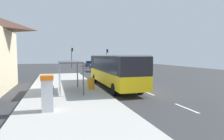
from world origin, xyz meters
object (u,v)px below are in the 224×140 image
object	(u,v)px
recycling_bin_orange	(92,84)
traffic_light_far_side	(72,55)
bus_shelter	(66,69)
recycling_bin_yellow	(90,83)
traffic_light_near_side	(107,55)
sedan_near	(95,65)
sedan_far	(89,63)
white_van	(104,64)
ticket_machine	(47,93)
bus	(114,69)

from	to	relation	value
recycling_bin_orange	traffic_light_far_side	distance (m)	31.06
traffic_light_far_side	bus_shelter	bearing A→B (deg)	-96.03
recycling_bin_yellow	traffic_light_near_side	bearing A→B (deg)	71.75
sedan_near	sedan_far	world-z (taller)	same
sedan_far	recycling_bin_orange	xyz separation A→B (m)	(-6.50, -38.19, -0.14)
white_van	traffic_light_far_side	world-z (taller)	traffic_light_far_side
recycling_bin_orange	bus_shelter	xyz separation A→B (m)	(-2.21, -0.42, 1.44)
ticket_machine	recycling_bin_yellow	distance (m)	7.43
sedan_far	recycling_bin_yellow	size ratio (longest dim) A/B	4.69
ticket_machine	recycling_bin_yellow	xyz separation A→B (m)	(3.51, 6.53, -0.52)
sedan_far	traffic_light_far_side	xyz separation A→B (m)	(-5.40, -7.26, 2.51)
ticket_machine	sedan_near	bearing A→B (deg)	74.11
traffic_light_far_side	bus_shelter	distance (m)	31.54
white_van	bus_shelter	size ratio (longest dim) A/B	1.32
sedan_near	sedan_far	distance (m)	8.86
recycling_bin_yellow	traffic_light_far_side	world-z (taller)	traffic_light_far_side
ticket_machine	bus_shelter	bearing A→B (deg)	76.52
white_van	traffic_light_far_side	xyz separation A→B (m)	(-5.30, 10.58, 1.96)
traffic_light_near_side	traffic_light_far_side	size ratio (longest dim) A/B	0.95
bus	white_van	size ratio (longest dim) A/B	2.08
traffic_light_far_side	recycling_bin_yellow	bearing A→B (deg)	-92.08
sedan_near	ticket_machine	size ratio (longest dim) A/B	2.28
bus	recycling_bin_orange	world-z (taller)	bus
white_van	recycling_bin_orange	world-z (taller)	white_van
white_van	bus_shelter	world-z (taller)	bus_shelter
recycling_bin_yellow	bus_shelter	size ratio (longest dim) A/B	0.24
sedan_far	recycling_bin_yellow	world-z (taller)	sedan_far
bus	ticket_machine	bearing A→B (deg)	-129.80
white_van	ticket_machine	distance (m)	27.99
recycling_bin_orange	recycling_bin_yellow	xyz separation A→B (m)	(0.00, 0.70, 0.00)
recycling_bin_yellow	bus_shelter	distance (m)	2.87
white_van	traffic_light_near_side	xyz separation A→B (m)	(3.30, 9.78, 1.82)
white_van	recycling_bin_yellow	xyz separation A→B (m)	(-6.40, -19.65, -0.69)
sedan_far	traffic_light_far_side	distance (m)	9.39
sedan_far	bus_shelter	distance (m)	39.60
bus	white_van	distance (m)	19.38
recycling_bin_orange	bus_shelter	distance (m)	2.67
ticket_machine	bus_shelter	world-z (taller)	bus_shelter
recycling_bin_yellow	traffic_light_near_side	size ratio (longest dim) A/B	0.20
sedan_near	traffic_light_far_side	world-z (taller)	traffic_light_far_side
sedan_far	ticket_machine	xyz separation A→B (m)	(-10.01, -44.02, 0.38)
sedan_near	traffic_light_far_side	size ratio (longest dim) A/B	0.89
recycling_bin_orange	traffic_light_near_side	distance (m)	31.75
recycling_bin_orange	recycling_bin_yellow	size ratio (longest dim) A/B	1.00
traffic_light_near_side	recycling_bin_yellow	bearing A→B (deg)	-108.25
white_van	ticket_machine	world-z (taller)	white_van
bus	recycling_bin_yellow	world-z (taller)	bus
bus	recycling_bin_yellow	xyz separation A→B (m)	(-2.49, -0.67, -1.19)
bus	ticket_machine	xyz separation A→B (m)	(-6.00, -7.20, -0.67)
ticket_machine	traffic_light_far_side	world-z (taller)	traffic_light_far_side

